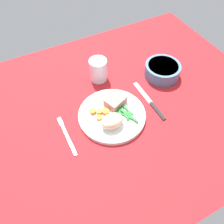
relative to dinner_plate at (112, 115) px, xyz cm
name	(u,v)px	position (x,y,z in cm)	size (l,w,h in cm)	color
dining_table	(111,109)	(1.66, 3.66, -1.80)	(120.00, 90.00, 2.00)	red
dinner_plate	(112,115)	(0.00, 0.00, 0.00)	(23.81, 23.81, 1.60)	white
meat_portion	(115,101)	(3.21, 3.75, 2.19)	(7.02, 5.46, 2.78)	#B2756B
mashed_potatoes	(112,121)	(-2.14, -4.28, 3.11)	(7.72, 5.73, 4.62)	beige
carrot_slices	(101,112)	(-3.40, 2.06, 1.34)	(6.36, 6.01, 1.21)	orange
green_beans	(125,113)	(4.22, -2.02, 1.20)	(5.57, 10.48, 0.87)	#2D8C38
fork	(67,136)	(-17.22, -0.26, -0.60)	(1.44, 16.60, 0.40)	silver
knife	(149,101)	(15.75, -0.29, -0.60)	(1.70, 20.50, 0.64)	black
water_glass	(98,71)	(4.15, 19.78, 3.09)	(7.07, 7.07, 9.15)	silver
salad_bowl	(162,70)	(28.05, 9.65, 2.15)	(14.25, 14.25, 5.23)	#4C7299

